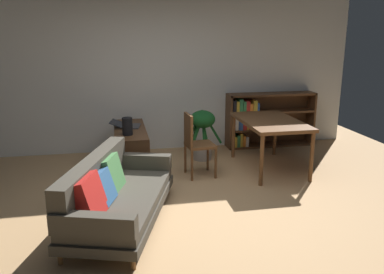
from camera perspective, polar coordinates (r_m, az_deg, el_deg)
The scene contains 10 objects.
ground_plane at distance 4.71m, azimuth -0.13°, elevation -10.64°, with size 8.16×8.16×0.00m, color tan.
back_wall_panel at distance 6.96m, azimuth -4.45°, elevation 9.21°, with size 6.80×0.10×2.70m, color silver.
fabric_couch at distance 4.41m, azimuth -11.18°, elevation -7.95°, with size 1.33×2.03×0.73m.
media_console at distance 6.11m, azimuth -8.74°, elevation -1.77°, with size 0.46×1.39×0.62m.
open_laptop at distance 6.15m, azimuth -9.28°, elevation 1.68°, with size 0.49×0.41×0.09m.
desk_speaker at distance 5.64m, azimuth -9.21°, elevation 1.52°, with size 0.14×0.14×0.25m.
potted_floor_plant at distance 6.44m, azimuth 1.48°, elevation 1.00°, with size 0.60×0.50×0.82m.
dining_table at distance 6.05m, azimuth 11.08°, elevation 1.70°, with size 0.83×1.39×0.76m.
dining_chair_near at distance 5.67m, azimuth 0.51°, elevation -0.65°, with size 0.42×0.42×0.92m.
bookshelf at distance 7.34m, azimuth 10.04°, elevation 2.49°, with size 1.60×0.34×0.96m.
Camera 1 is at (-0.81, -4.18, 2.03)m, focal length 37.39 mm.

